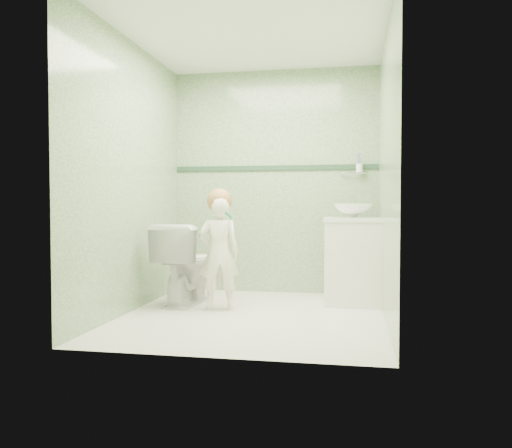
# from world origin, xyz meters

# --- Properties ---
(ground) EXTENTS (2.50, 2.50, 0.00)m
(ground) POSITION_xyz_m (0.00, 0.00, 0.00)
(ground) COLOR silver
(ground) RESTS_ON ground
(room_shell) EXTENTS (2.50, 2.54, 2.40)m
(room_shell) POSITION_xyz_m (0.00, 0.00, 1.20)
(room_shell) COLOR gray
(room_shell) RESTS_ON ground
(trim_stripe) EXTENTS (2.20, 0.02, 0.05)m
(trim_stripe) POSITION_xyz_m (0.00, 1.24, 1.35)
(trim_stripe) COLOR #274530
(trim_stripe) RESTS_ON room_shell
(vanity) EXTENTS (0.52, 0.50, 0.80)m
(vanity) POSITION_xyz_m (0.84, 0.70, 0.40)
(vanity) COLOR white
(vanity) RESTS_ON ground
(counter) EXTENTS (0.54, 0.52, 0.04)m
(counter) POSITION_xyz_m (0.84, 0.70, 0.81)
(counter) COLOR white
(counter) RESTS_ON vanity
(basin) EXTENTS (0.37, 0.37, 0.13)m
(basin) POSITION_xyz_m (0.84, 0.70, 0.89)
(basin) COLOR white
(basin) RESTS_ON counter
(faucet) EXTENTS (0.03, 0.13, 0.18)m
(faucet) POSITION_xyz_m (0.84, 0.89, 0.97)
(faucet) COLOR silver
(faucet) RESTS_ON counter
(cup_holder) EXTENTS (0.26, 0.07, 0.21)m
(cup_holder) POSITION_xyz_m (0.89, 1.18, 1.33)
(cup_holder) COLOR silver
(cup_holder) RESTS_ON room_shell
(toilet) EXTENTS (0.49, 0.79, 0.77)m
(toilet) POSITION_xyz_m (-0.74, 0.42, 0.39)
(toilet) COLOR white
(toilet) RESTS_ON ground
(toddler) EXTENTS (0.42, 0.34, 1.02)m
(toddler) POSITION_xyz_m (-0.35, 0.20, 0.51)
(toddler) COLOR white
(toddler) RESTS_ON ground
(hair_cap) EXTENTS (0.23, 0.23, 0.23)m
(hair_cap) POSITION_xyz_m (-0.35, 0.23, 0.98)
(hair_cap) COLOR #A2703E
(hair_cap) RESTS_ON toddler
(teal_toothbrush) EXTENTS (0.10, 0.14, 0.08)m
(teal_toothbrush) POSITION_xyz_m (-0.24, 0.10, 0.86)
(teal_toothbrush) COLOR #017D55
(teal_toothbrush) RESTS_ON toddler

